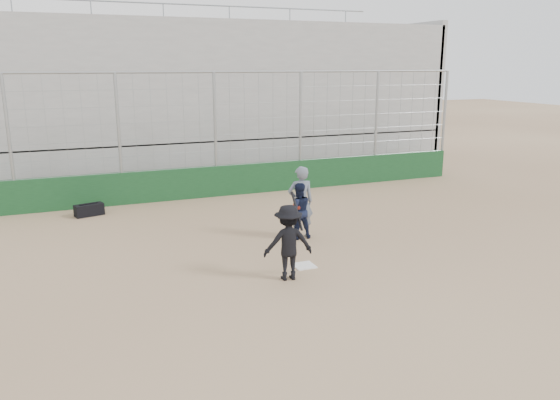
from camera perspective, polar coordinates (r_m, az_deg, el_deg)
name	(u,v)px	position (r m, az deg, el deg)	size (l,w,h in m)	color
ground	(304,266)	(11.86, 2.54, -6.92)	(90.00, 90.00, 0.00)	brown
home_plate	(304,266)	(11.86, 2.54, -6.87)	(0.44, 0.44, 0.02)	white
backstop	(216,167)	(17.99, -6.66, 3.41)	(18.10, 0.25, 4.04)	#12381A
bleachers	(182,98)	(22.55, -10.20, 10.45)	(20.25, 6.70, 6.98)	gray
batter_at_plate	(288,242)	(10.94, 0.87, -4.45)	(1.07, 0.80, 1.72)	black
catcher_crouched	(298,220)	(13.51, 1.93, -2.10)	(0.70, 0.54, 0.99)	black
umpire	(300,206)	(13.56, 2.16, -0.60)	(0.66, 0.43, 1.64)	slate
equipment_bag	(89,210)	(16.59, -19.32, -0.98)	(0.85, 0.53, 0.38)	black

